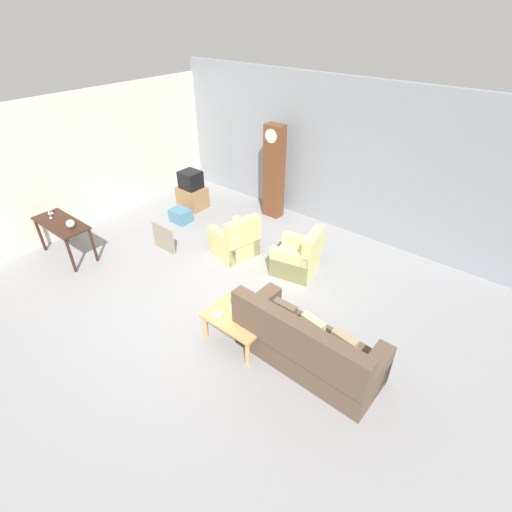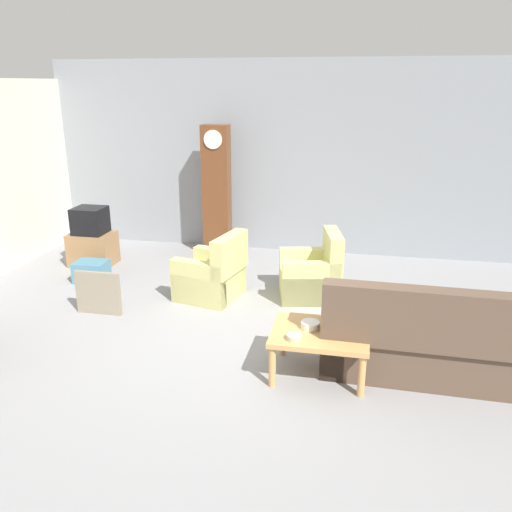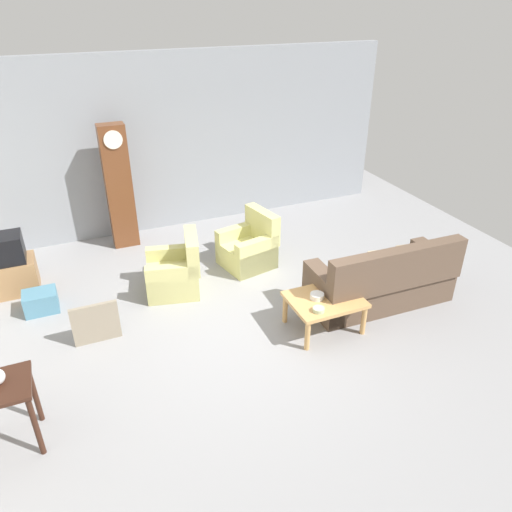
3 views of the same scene
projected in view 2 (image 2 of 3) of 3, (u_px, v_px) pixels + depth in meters
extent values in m
plane|color=gray|center=(246.00, 342.00, 5.96)|extent=(10.40, 10.40, 0.00)
cube|color=gray|center=(291.00, 158.00, 8.80)|extent=(8.40, 0.16, 3.20)
cube|color=brown|center=(427.00, 352.00, 5.28)|extent=(2.12, 0.89, 0.44)
cube|color=brown|center=(437.00, 321.00, 4.78)|extent=(2.10, 0.25, 0.60)
cube|color=brown|center=(336.00, 332.00, 5.44)|extent=(0.26, 0.85, 0.68)
cube|color=#9E8966|center=(482.00, 319.00, 5.10)|extent=(0.37, 0.17, 0.36)
cube|color=#C6B284|center=(431.00, 314.00, 5.20)|extent=(0.37, 0.18, 0.36)
cube|color=brown|center=(382.00, 310.00, 5.30)|extent=(0.36, 0.13, 0.36)
cube|color=#CCC67A|center=(209.00, 283.00, 7.15)|extent=(0.91, 0.91, 0.40)
cube|color=#CCC67A|center=(230.00, 254.00, 6.88)|extent=(0.35, 0.78, 0.52)
cube|color=#CCC67A|center=(220.00, 269.00, 7.38)|extent=(0.78, 0.33, 0.60)
cube|color=#CCC67A|center=(198.00, 284.00, 6.86)|extent=(0.78, 0.33, 0.60)
cube|color=#D1CE7F|center=(308.00, 283.00, 7.17)|extent=(0.90, 0.90, 0.40)
cube|color=#D1CE7F|center=(333.00, 251.00, 7.02)|extent=(0.33, 0.78, 0.52)
cube|color=#D1CE7F|center=(306.00, 268.00, 7.42)|extent=(0.78, 0.31, 0.60)
cube|color=#D1CE7F|center=(311.00, 284.00, 6.85)|extent=(0.78, 0.31, 0.60)
cube|color=tan|center=(320.00, 333.00, 5.16)|extent=(0.96, 0.76, 0.05)
cylinder|color=tan|center=(272.00, 367.00, 5.02)|extent=(0.07, 0.07, 0.43)
cylinder|color=tan|center=(362.00, 376.00, 4.86)|extent=(0.07, 0.07, 0.43)
cylinder|color=tan|center=(282.00, 336.00, 5.62)|extent=(0.07, 0.07, 0.43)
cylinder|color=tan|center=(362.00, 344.00, 5.46)|extent=(0.07, 0.07, 0.43)
cube|color=brown|center=(217.00, 192.00, 8.68)|extent=(0.44, 0.28, 2.18)
cylinder|color=silver|center=(213.00, 139.00, 8.26)|extent=(0.30, 0.02, 0.30)
cube|color=#997047|center=(93.00, 249.00, 8.42)|extent=(0.68, 0.52, 0.53)
cube|color=black|center=(90.00, 220.00, 8.27)|extent=(0.48, 0.44, 0.42)
cube|color=gray|center=(98.00, 293.00, 6.60)|extent=(0.60, 0.05, 0.57)
cube|color=teal|center=(91.00, 271.00, 7.72)|extent=(0.46, 0.36, 0.31)
cylinder|color=white|center=(360.00, 326.00, 5.17)|extent=(0.08, 0.08, 0.09)
cylinder|color=silver|center=(338.00, 323.00, 5.21)|extent=(0.07, 0.07, 0.10)
cylinder|color=white|center=(310.00, 325.00, 5.20)|extent=(0.19, 0.19, 0.07)
cylinder|color=#B2C69E|center=(294.00, 337.00, 4.98)|extent=(0.15, 0.15, 0.05)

